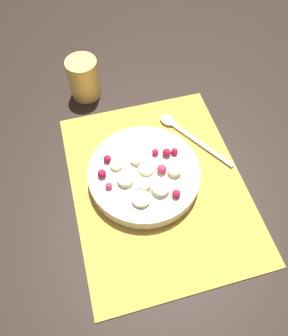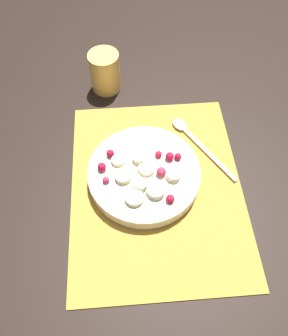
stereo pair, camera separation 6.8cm
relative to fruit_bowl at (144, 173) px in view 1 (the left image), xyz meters
name	(u,v)px [view 1 (the left image)]	position (x,y,z in m)	size (l,w,h in m)	color
ground_plane	(158,185)	(-0.02, -0.03, -0.03)	(3.00, 3.00, 0.00)	black
placemat	(158,185)	(-0.02, -0.03, -0.02)	(0.47, 0.36, 0.01)	gold
fruit_bowl	(144,173)	(0.00, 0.00, 0.00)	(0.24, 0.24, 0.05)	silver
spoon	(181,129)	(0.11, -0.12, -0.02)	(0.19, 0.13, 0.01)	silver
drinking_glass	(84,78)	(0.29, 0.08, 0.02)	(0.08, 0.08, 0.10)	#F4CC66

